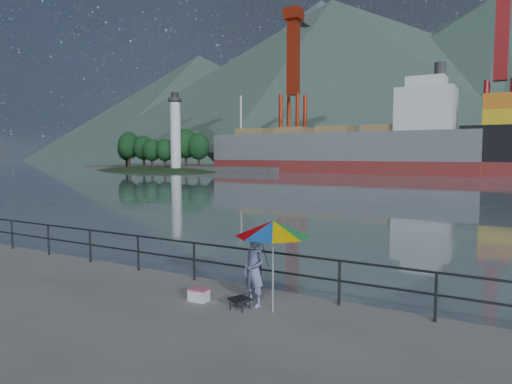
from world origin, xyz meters
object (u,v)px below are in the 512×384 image
bulk_carrier (346,149)px  cooler_bag (199,295)px  beach_umbrella (273,228)px  fisherman (254,271)px

bulk_carrier → cooler_bag: bearing=-73.8°
bulk_carrier → beach_umbrella: bearing=-72.4°
cooler_bag → bulk_carrier: 75.13m
fisherman → cooler_bag: size_ratio=3.61×
beach_umbrella → cooler_bag: size_ratio=4.70×
fisherman → beach_umbrella: size_ratio=0.77×
beach_umbrella → bulk_carrier: (-22.79, 71.83, 2.38)m
fisherman → cooler_bag: bearing=-148.3°
beach_umbrella → cooler_bag: 2.46m
beach_umbrella → fisherman: bearing=163.9°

